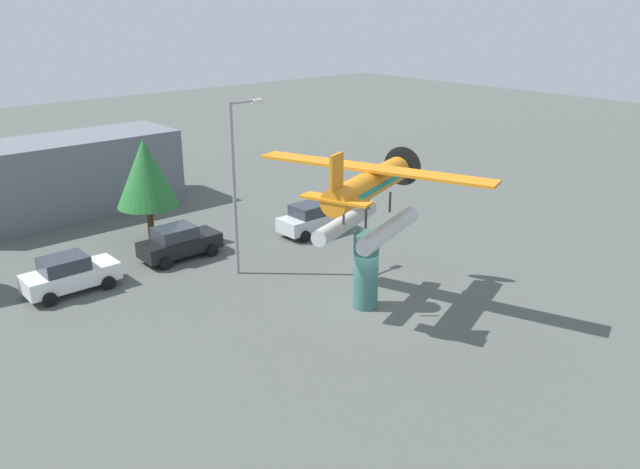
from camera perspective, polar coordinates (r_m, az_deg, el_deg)
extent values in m
plane|color=#515651|center=(28.68, 3.99, -6.34)|extent=(140.00, 140.00, 0.00)
cylinder|color=#386B66|center=(27.97, 4.07, -3.21)|extent=(1.10, 1.10, 3.40)
cylinder|color=silver|center=(26.85, 6.10, 0.41)|extent=(4.76, 2.24, 0.70)
cylinder|color=#333338|center=(27.83, 6.21, 2.85)|extent=(0.13, 0.13, 0.90)
cylinder|color=#333338|center=(25.74, 4.08, 1.50)|extent=(0.13, 0.13, 0.90)
cylinder|color=silver|center=(27.64, 2.30, 1.09)|extent=(4.76, 2.24, 0.70)
cylinder|color=#333338|center=(28.22, 4.35, 3.15)|extent=(0.13, 0.13, 0.90)
cylinder|color=#333338|center=(26.16, 2.10, 1.84)|extent=(0.13, 0.13, 0.90)
cylinder|color=orange|center=(26.69, 4.27, 4.41)|extent=(6.22, 3.08, 1.10)
cube|color=teal|center=(26.87, 4.46, 4.51)|extent=(4.47, 2.51, 0.20)
cone|color=#262628|center=(29.58, 6.98, 5.86)|extent=(0.95, 1.06, 0.88)
cylinder|color=black|center=(29.94, 7.28, 6.02)|extent=(0.63, 1.71, 1.80)
cube|color=orange|center=(26.89, 4.67, 5.86)|extent=(4.47, 10.18, 0.12)
cube|color=orange|center=(24.26, 1.44, 3.11)|extent=(1.58, 2.87, 0.10)
cube|color=orange|center=(23.96, 1.47, 5.62)|extent=(0.89, 0.41, 1.30)
cube|color=white|center=(31.86, -21.13, -3.51)|extent=(4.20, 1.70, 0.80)
cube|color=#2D333D|center=(31.53, -21.71, -2.42)|extent=(2.00, 1.56, 0.64)
cylinder|color=black|center=(31.66, -18.18, -4.08)|extent=(0.64, 0.22, 0.64)
cylinder|color=black|center=(33.22, -19.45, -3.10)|extent=(0.64, 0.22, 0.64)
cylinder|color=black|center=(30.85, -22.76, -5.32)|extent=(0.64, 0.22, 0.64)
cylinder|color=black|center=(32.44, -23.83, -4.25)|extent=(0.64, 0.22, 0.64)
cube|color=black|center=(34.35, -12.25, -0.90)|extent=(4.20, 1.70, 0.80)
cube|color=#2D333D|center=(34.00, -12.70, 0.14)|extent=(2.00, 1.56, 0.64)
cylinder|color=black|center=(34.39, -9.51, -1.40)|extent=(0.64, 0.22, 0.64)
cylinder|color=black|center=(35.84, -11.05, -0.61)|extent=(0.64, 0.22, 0.64)
cylinder|color=black|center=(33.17, -13.44, -2.50)|extent=(0.64, 0.22, 0.64)
cylinder|color=black|center=(34.67, -14.87, -1.63)|extent=(0.64, 0.22, 0.64)
cube|color=silver|center=(37.27, -0.61, 1.23)|extent=(4.20, 1.70, 0.80)
cube|color=#2D333D|center=(36.89, -0.91, 2.21)|extent=(2.00, 1.56, 0.64)
cylinder|color=black|center=(37.62, 1.84, 0.76)|extent=(0.64, 0.22, 0.64)
cylinder|color=black|center=(38.88, 0.03, 1.42)|extent=(0.64, 0.22, 0.64)
cylinder|color=black|center=(35.93, -1.30, -0.17)|extent=(0.64, 0.22, 0.64)
cylinder|color=black|center=(37.25, -3.09, 0.54)|extent=(0.64, 0.22, 0.64)
cylinder|color=gray|center=(30.79, -7.59, 3.81)|extent=(0.18, 0.18, 8.43)
cylinder|color=gray|center=(30.36, -6.68, 11.58)|extent=(1.60, 0.12, 0.12)
cube|color=silver|center=(30.77, -5.58, 11.63)|extent=(0.50, 0.28, 0.20)
cube|color=slate|center=(43.47, -21.80, 4.79)|extent=(14.17, 5.09, 4.74)
cylinder|color=brown|center=(36.97, -14.74, 0.94)|extent=(0.36, 0.36, 2.10)
cone|color=#287033|center=(36.16, -15.14, 5.31)|extent=(3.35, 3.35, 3.72)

